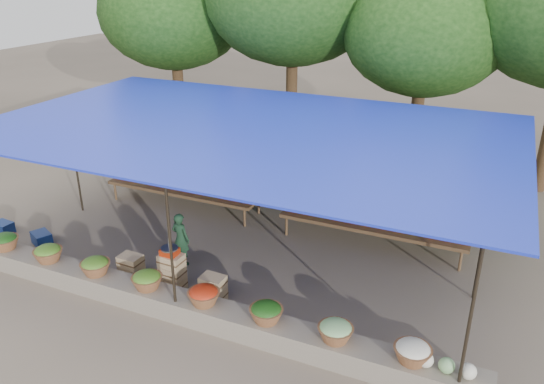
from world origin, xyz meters
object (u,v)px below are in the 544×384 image
at_px(crate_counter, 171,275).
at_px(blue_crate_back, 42,238).
at_px(blue_crate_front, 3,228).
at_px(vendor_seated, 181,239).
at_px(weighing_scale, 170,251).

distance_m(crate_counter, blue_crate_back, 3.75).
relative_size(crate_counter, blue_crate_front, 5.28).
bearing_deg(blue_crate_front, crate_counter, 0.48).
distance_m(vendor_seated, blue_crate_back, 3.46).
height_order(weighing_scale, vendor_seated, vendor_seated).
distance_m(blue_crate_front, blue_crate_back, 1.26).
distance_m(crate_counter, blue_crate_front, 5.01).
height_order(weighing_scale, blue_crate_front, weighing_scale).
distance_m(crate_counter, vendor_seated, 1.00).
height_order(blue_crate_front, blue_crate_back, blue_crate_back).
xyz_separation_m(vendor_seated, blue_crate_back, (-3.38, -0.58, -0.44)).
bearing_deg(weighing_scale, blue_crate_back, 175.19).
bearing_deg(vendor_seated, blue_crate_front, 13.74).
bearing_deg(weighing_scale, vendor_seated, 111.62).
bearing_deg(blue_crate_back, weighing_scale, 20.02).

